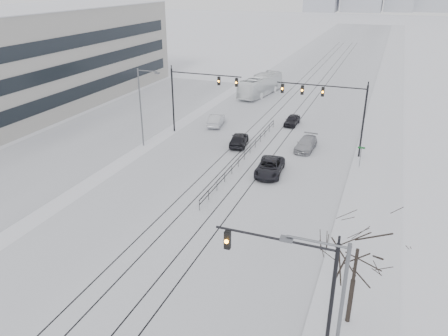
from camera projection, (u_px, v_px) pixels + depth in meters
The scene contains 20 objects.
road at pixel (301, 96), 72.89m from camera, with size 22.00×260.00×0.02m, color silver.
sidewalk_east at pixel (386, 103), 68.44m from camera, with size 5.00×260.00×0.16m, color silver.
curb at pixel (370, 101), 69.25m from camera, with size 0.10×260.00×0.12m, color gray.
parking_strip at pixel (114, 126), 58.03m from camera, with size 14.00×60.00×0.03m, color silver.
tram_rails at pixel (269, 132), 55.77m from camera, with size 5.30×180.00×0.01m.
office_building at pixel (0, 64), 61.09m from camera, with size 20.20×62.20×14.11m.
traffic_mast_near at pixel (300, 279), 21.31m from camera, with size 6.10×0.37×7.00m.
traffic_mast_ne at pixel (333, 104), 46.51m from camera, with size 9.60×0.37×8.00m.
traffic_mast_nw at pixel (194, 90), 52.90m from camera, with size 9.10×0.37×8.00m.
street_light_east at pixel (332, 321), 17.86m from camera, with size 2.73×0.25×9.00m.
street_light_west at pixel (143, 102), 49.12m from camera, with size 2.73×0.25×9.00m.
bare_tree at pixel (357, 257), 23.12m from camera, with size 4.40×4.40×6.10m.
median_fence at pixel (244, 155), 47.00m from camera, with size 0.06×24.00×1.00m.
street_sign at pixel (361, 154), 44.42m from camera, with size 0.70×0.06×2.40m.
sedan_sb_inner at pixel (239, 139), 50.92m from camera, with size 1.84×4.58×1.56m, color black.
sedan_sb_outer at pixel (216, 120), 57.89m from camera, with size 1.61×4.61×1.52m, color silver.
sedan_nb_front at pixel (270, 167), 43.53m from camera, with size 2.43×5.28×1.47m, color black.
sedan_nb_right at pixel (306, 144), 49.76m from camera, with size 1.92×4.71×1.37m, color #A0A1A7.
sedan_nb_far at pixel (292, 120), 58.11m from camera, with size 1.56×3.88×1.32m, color black.
box_truck at pixel (261, 85), 72.62m from camera, with size 2.77×11.82×3.29m, color white.
Camera 1 is at (13.52, -11.53, 18.10)m, focal length 35.00 mm.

